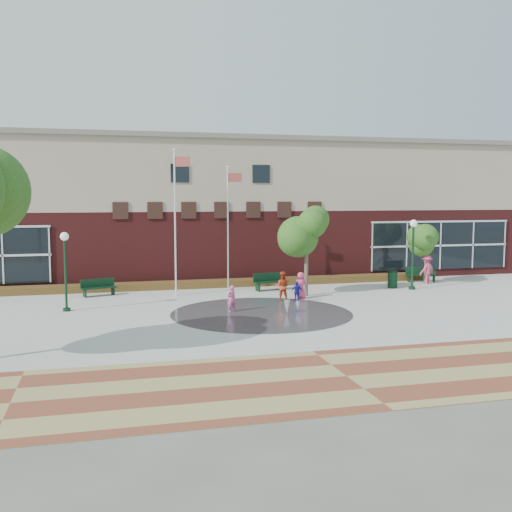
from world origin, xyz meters
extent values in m
plane|color=#666056|center=(0.00, 0.00, 0.00)|extent=(120.00, 120.00, 0.00)
cube|color=#A8A8A0|center=(0.00, 4.00, 0.00)|extent=(46.00, 18.00, 0.01)
cube|color=brown|center=(0.00, -7.00, 0.00)|extent=(46.00, 6.00, 0.01)
cylinder|color=#383A3D|center=(0.00, 3.00, 0.00)|extent=(8.40, 8.40, 0.01)
cube|color=#581B1B|center=(0.00, 17.50, 2.25)|extent=(44.00, 10.00, 4.50)
cube|color=gray|center=(0.00, 17.50, 6.75)|extent=(44.00, 10.00, 4.50)
cube|color=slate|center=(0.00, 17.50, 9.05)|extent=(44.40, 10.40, 0.30)
cube|color=black|center=(15.00, 12.48, 2.11)|extent=(10.00, 0.12, 3.19)
cube|color=black|center=(-2.50, 12.48, 6.79)|extent=(1.10, 0.10, 1.10)
cube|color=black|center=(2.50, 12.48, 6.79)|extent=(1.10, 0.10, 1.10)
cube|color=maroon|center=(0.00, 11.60, 0.00)|extent=(26.00, 1.20, 0.40)
cylinder|color=white|center=(-3.23, 9.01, 3.92)|extent=(0.10, 0.10, 7.84)
sphere|color=white|center=(-3.23, 9.01, 7.89)|extent=(0.15, 0.15, 0.15)
cube|color=#9D4037|center=(-2.82, 8.88, 7.27)|extent=(0.83, 0.28, 0.53)
cylinder|color=white|center=(-0.10, 10.09, 3.51)|extent=(0.09, 0.09, 7.03)
sphere|color=white|center=(-0.10, 10.09, 7.07)|extent=(0.14, 0.14, 0.14)
cube|color=#9D4037|center=(0.31, 10.05, 6.48)|extent=(0.81, 0.10, 0.50)
cylinder|color=black|center=(-8.77, 5.87, 1.69)|extent=(0.12, 0.12, 3.38)
cylinder|color=black|center=(-8.77, 5.87, 0.08)|extent=(0.36, 0.36, 0.16)
sphere|color=white|center=(-8.77, 5.87, 3.56)|extent=(0.40, 0.40, 0.40)
cylinder|color=black|center=(10.37, 7.79, 1.84)|extent=(0.13, 0.13, 3.67)
cylinder|color=black|center=(10.37, 7.79, 0.09)|extent=(0.39, 0.39, 0.17)
sphere|color=white|center=(10.37, 7.79, 3.86)|extent=(0.43, 0.43, 0.43)
cube|color=black|center=(-7.31, 9.91, 0.47)|extent=(1.95, 1.09, 0.06)
cube|color=black|center=(-7.38, 10.13, 0.71)|extent=(1.80, 0.64, 0.47)
cube|color=black|center=(2.30, 9.49, 0.51)|extent=(2.10, 0.98, 0.07)
cube|color=black|center=(2.25, 9.73, 0.77)|extent=(2.00, 0.48, 0.51)
cube|color=black|center=(12.42, 10.35, 0.47)|extent=(1.97, 1.12, 0.06)
cube|color=black|center=(12.50, 10.57, 0.72)|extent=(1.81, 0.67, 0.47)
cylinder|color=black|center=(9.56, 8.64, 0.48)|extent=(0.57, 0.57, 0.96)
cylinder|color=black|center=(9.56, 8.64, 0.98)|extent=(0.61, 0.61, 0.06)
cylinder|color=#4F3E31|center=(3.64, 7.19, 1.53)|extent=(0.21, 0.21, 3.06)
cylinder|color=#4F3E31|center=(12.33, 9.61, 1.21)|extent=(0.21, 0.21, 2.43)
cone|color=white|center=(1.14, 2.69, 0.00)|extent=(0.31, 0.31, 0.61)
cone|color=white|center=(1.77, 2.99, 0.00)|extent=(0.21, 0.21, 0.47)
imported|color=#D54D85|center=(-1.25, 3.75, 0.63)|extent=(0.55, 0.48, 1.27)
imported|color=#BA381B|center=(1.90, 5.94, 0.78)|extent=(0.92, 0.83, 1.56)
imported|color=#D73E6E|center=(3.09, 6.47, 0.71)|extent=(0.72, 0.48, 1.43)
imported|color=#141CA0|center=(2.54, 5.42, 0.54)|extent=(0.68, 0.41, 1.09)
imported|color=#E34978|center=(12.38, 9.62, 0.91)|extent=(1.34, 1.06, 1.81)
camera|label=1|loc=(-7.03, -23.38, 5.44)|focal=42.00mm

